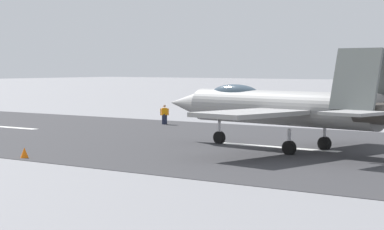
{
  "coord_description": "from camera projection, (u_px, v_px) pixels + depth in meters",
  "views": [
    {
      "loc": [
        -22.75,
        38.31,
        4.75
      ],
      "look_at": [
        1.03,
        6.8,
        2.2
      ],
      "focal_mm": 71.78,
      "sensor_mm": 36.0,
      "label": 1
    }
  ],
  "objects": [
    {
      "name": "ground_plane",
      "position": [
        277.0,
        147.0,
        44.5
      ],
      "size": [
        400.0,
        400.0,
        0.0
      ],
      "primitive_type": "plane",
      "color": "gray"
    },
    {
      "name": "runway_strip",
      "position": [
        277.0,
        147.0,
        44.48
      ],
      "size": [
        240.0,
        26.0,
        0.02
      ],
      "color": "#333336",
      "rests_on": "ground"
    },
    {
      "name": "fighter_jet",
      "position": [
        281.0,
        107.0,
        43.05
      ],
      "size": [
        17.17,
        13.85,
        5.64
      ],
      "color": "#989796",
      "rests_on": "ground"
    },
    {
      "name": "crew_person",
      "position": [
        165.0,
        115.0,
        61.74
      ],
      "size": [
        0.5,
        0.55,
        1.6
      ],
      "color": "#1E2338",
      "rests_on": "ground"
    },
    {
      "name": "marker_cone_mid",
      "position": [
        24.0,
        153.0,
        39.33
      ],
      "size": [
        0.44,
        0.44,
        0.55
      ],
      "primitive_type": "cone",
      "color": "orange",
      "rests_on": "ground"
    }
  ]
}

